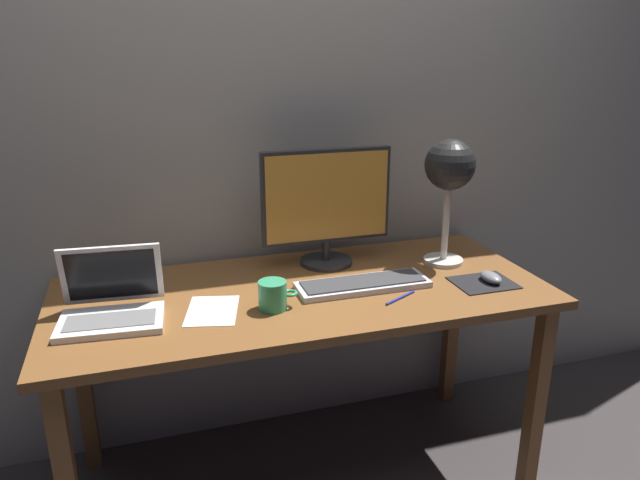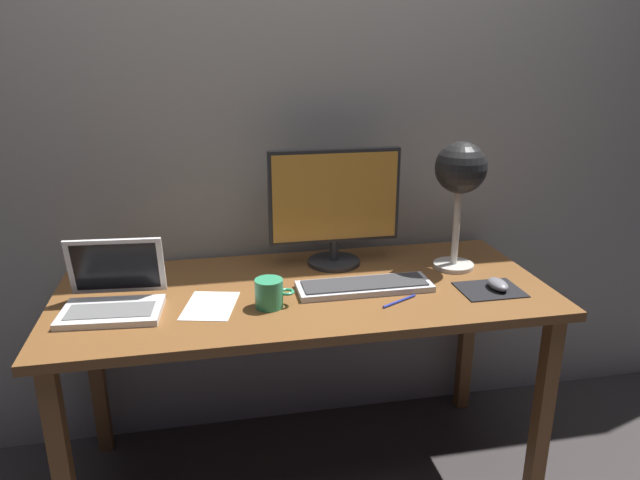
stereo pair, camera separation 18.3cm
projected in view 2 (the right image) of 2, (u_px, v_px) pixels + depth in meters
ground_plane at (306, 472)px, 2.17m from camera, size 4.80×4.80×0.00m
back_wall at (284, 103)px, 2.13m from camera, size 4.80×0.06×2.60m
desk at (304, 310)px, 1.96m from camera, size 1.60×0.70×0.74m
monitor at (334, 203)px, 2.07m from camera, size 0.47×0.19×0.42m
keyboard_main at (364, 286)px, 1.92m from camera, size 0.44×0.14×0.03m
laptop at (114, 290)px, 1.77m from camera, size 0.31×0.25×0.21m
desk_lamp at (460, 175)px, 2.00m from camera, size 0.18×0.18×0.45m
mousepad at (490, 290)px, 1.91m from camera, size 0.20×0.16×0.00m
mouse at (498, 284)px, 1.91m from camera, size 0.06×0.10×0.03m
coffee_mug at (270, 293)px, 1.78m from camera, size 0.12×0.09×0.09m
paper_sheet_near_mouse at (210, 306)px, 1.80m from camera, size 0.19×0.24×0.00m
pen at (399, 301)px, 1.82m from camera, size 0.13×0.07×0.01m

